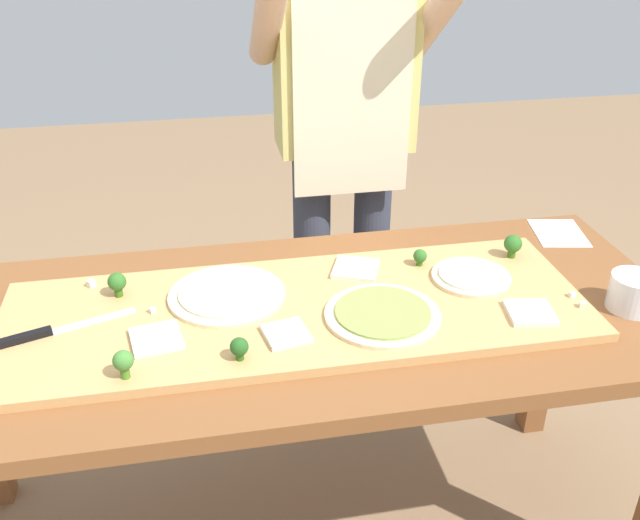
{
  "coord_description": "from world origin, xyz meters",
  "views": [
    {
      "loc": [
        -0.18,
        -1.31,
        1.61
      ],
      "look_at": [
        0.07,
        0.02,
        0.87
      ],
      "focal_mm": 38.94,
      "sensor_mm": 36.0,
      "label": 1
    }
  ],
  "objects_px": {
    "pizza_slice_center": "(286,334)",
    "cheese_crumble_d": "(583,305)",
    "prep_table": "(293,348)",
    "pizza_whole_pesto_green": "(383,314)",
    "flour_cup": "(633,294)",
    "chefs_knife": "(48,332)",
    "recipe_note": "(559,233)",
    "pizza_whole_white_garlic": "(471,276)",
    "broccoli_floret_back_right": "(239,347)",
    "pizza_slice_far_left": "(356,269)",
    "broccoli_floret_center_left": "(117,283)",
    "pizza_whole_cheese_artichoke": "(227,294)",
    "pizza_slice_near_left": "(156,339)",
    "cook_center": "(345,115)",
    "cheese_crumble_c": "(572,295)",
    "cheese_crumble_a": "(152,310)",
    "broccoli_floret_back_left": "(123,362)",
    "broccoli_floret_front_left": "(420,256)",
    "cheese_crumble_b": "(91,284)",
    "broccoli_floret_front_mid": "(513,244)",
    "pizza_slice_far_right": "(530,313)"
  },
  "relations": [
    {
      "from": "pizza_slice_center",
      "to": "cheese_crumble_d",
      "type": "bearing_deg",
      "value": -0.97
    },
    {
      "from": "prep_table",
      "to": "pizza_slice_center",
      "type": "xyz_separation_m",
      "value": [
        -0.03,
        -0.12,
        0.13
      ]
    },
    {
      "from": "pizza_whole_pesto_green",
      "to": "flour_cup",
      "type": "distance_m",
      "value": 0.58
    },
    {
      "from": "chefs_knife",
      "to": "cheese_crumble_d",
      "type": "distance_m",
      "value": 1.17
    },
    {
      "from": "cheese_crumble_d",
      "to": "recipe_note",
      "type": "bearing_deg",
      "value": 69.03
    },
    {
      "from": "pizza_whole_white_garlic",
      "to": "broccoli_floret_back_right",
      "type": "distance_m",
      "value": 0.61
    },
    {
      "from": "pizza_slice_far_left",
      "to": "broccoli_floret_center_left",
      "type": "relative_size",
      "value": 1.79
    },
    {
      "from": "pizza_whole_cheese_artichoke",
      "to": "flour_cup",
      "type": "xyz_separation_m",
      "value": [
        0.91,
        -0.18,
        0.01
      ]
    },
    {
      "from": "pizza_whole_cheese_artichoke",
      "to": "broccoli_floret_center_left",
      "type": "distance_m",
      "value": 0.25
    },
    {
      "from": "pizza_slice_near_left",
      "to": "flour_cup",
      "type": "height_order",
      "value": "flour_cup"
    },
    {
      "from": "pizza_whole_cheese_artichoke",
      "to": "cheese_crumble_d",
      "type": "bearing_deg",
      "value": -13.75
    },
    {
      "from": "recipe_note",
      "to": "cook_center",
      "type": "distance_m",
      "value": 0.7
    },
    {
      "from": "pizza_slice_center",
      "to": "cheese_crumble_c",
      "type": "xyz_separation_m",
      "value": [
        0.67,
        0.03,
        0.0
      ]
    },
    {
      "from": "pizza_whole_pesto_green",
      "to": "flour_cup",
      "type": "bearing_deg",
      "value": -3.7
    },
    {
      "from": "cheese_crumble_a",
      "to": "pizza_whole_pesto_green",
      "type": "bearing_deg",
      "value": -12.51
    },
    {
      "from": "pizza_slice_far_left",
      "to": "broccoli_floret_back_left",
      "type": "bearing_deg",
      "value": -148.7
    },
    {
      "from": "flour_cup",
      "to": "cook_center",
      "type": "xyz_separation_m",
      "value": [
        -0.5,
        0.78,
        0.21
      ]
    },
    {
      "from": "broccoli_floret_center_left",
      "to": "broccoli_floret_front_left",
      "type": "distance_m",
      "value": 0.73
    },
    {
      "from": "pizza_whole_white_garlic",
      "to": "cheese_crumble_d",
      "type": "relative_size",
      "value": 13.79
    },
    {
      "from": "cheese_crumble_b",
      "to": "cheese_crumble_c",
      "type": "distance_m",
      "value": 1.12
    },
    {
      "from": "broccoli_floret_front_left",
      "to": "flour_cup",
      "type": "relative_size",
      "value": 0.4
    },
    {
      "from": "broccoli_floret_front_mid",
      "to": "broccoli_floret_back_left",
      "type": "height_order",
      "value": "same"
    },
    {
      "from": "recipe_note",
      "to": "pizza_whole_white_garlic",
      "type": "bearing_deg",
      "value": -146.87
    },
    {
      "from": "flour_cup",
      "to": "pizza_slice_center",
      "type": "bearing_deg",
      "value": 179.71
    },
    {
      "from": "cheese_crumble_c",
      "to": "cheese_crumble_d",
      "type": "bearing_deg",
      "value": -88.87
    },
    {
      "from": "pizza_whole_white_garlic",
      "to": "broccoli_floret_back_left",
      "type": "distance_m",
      "value": 0.83
    },
    {
      "from": "pizza_whole_cheese_artichoke",
      "to": "cheese_crumble_d",
      "type": "distance_m",
      "value": 0.8
    },
    {
      "from": "pizza_slice_far_right",
      "to": "cheese_crumble_b",
      "type": "relative_size",
      "value": 6.1
    },
    {
      "from": "broccoli_floret_back_right",
      "to": "cheese_crumble_d",
      "type": "relative_size",
      "value": 3.58
    },
    {
      "from": "pizza_slice_far_right",
      "to": "broccoli_floret_front_left",
      "type": "relative_size",
      "value": 2.3
    },
    {
      "from": "prep_table",
      "to": "pizza_whole_cheese_artichoke",
      "type": "bearing_deg",
      "value": 156.76
    },
    {
      "from": "cook_center",
      "to": "cheese_crumble_d",
      "type": "bearing_deg",
      "value": -64.47
    },
    {
      "from": "cheese_crumble_b",
      "to": "cheese_crumble_d",
      "type": "relative_size",
      "value": 1.18
    },
    {
      "from": "pizza_slice_far_right",
      "to": "broccoli_floret_front_left",
      "type": "height_order",
      "value": "broccoli_floret_front_left"
    },
    {
      "from": "pizza_whole_pesto_green",
      "to": "broccoli_floret_back_left",
      "type": "xyz_separation_m",
      "value": [
        -0.54,
        -0.11,
        0.03
      ]
    },
    {
      "from": "prep_table",
      "to": "broccoli_floret_front_left",
      "type": "distance_m",
      "value": 0.39
    },
    {
      "from": "pizza_whole_cheese_artichoke",
      "to": "pizza_slice_far_left",
      "type": "bearing_deg",
      "value": 11.16
    },
    {
      "from": "broccoli_floret_front_mid",
      "to": "cheese_crumble_a",
      "type": "height_order",
      "value": "broccoli_floret_front_mid"
    },
    {
      "from": "chefs_knife",
      "to": "cheese_crumble_c",
      "type": "distance_m",
      "value": 1.16
    },
    {
      "from": "pizza_whole_pesto_green",
      "to": "cheese_crumble_c",
      "type": "relative_size",
      "value": 20.73
    },
    {
      "from": "cheese_crumble_a",
      "to": "broccoli_floret_back_left",
      "type": "bearing_deg",
      "value": -101.27
    },
    {
      "from": "chefs_knife",
      "to": "pizza_whole_pesto_green",
      "type": "height_order",
      "value": "same"
    },
    {
      "from": "prep_table",
      "to": "recipe_note",
      "type": "xyz_separation_m",
      "value": [
        0.79,
        0.26,
        0.1
      ]
    },
    {
      "from": "pizza_slice_far_left",
      "to": "recipe_note",
      "type": "height_order",
      "value": "pizza_slice_far_left"
    },
    {
      "from": "prep_table",
      "to": "cheese_crumble_b",
      "type": "height_order",
      "value": "cheese_crumble_b"
    },
    {
      "from": "pizza_slice_far_right",
      "to": "broccoli_floret_back_left",
      "type": "xyz_separation_m",
      "value": [
        -0.87,
        -0.06,
        0.03
      ]
    },
    {
      "from": "pizza_slice_far_left",
      "to": "prep_table",
      "type": "bearing_deg",
      "value": -144.94
    },
    {
      "from": "pizza_whole_cheese_artichoke",
      "to": "pizza_slice_far_left",
      "type": "relative_size",
      "value": 2.55
    },
    {
      "from": "pizza_slice_far_right",
      "to": "recipe_note",
      "type": "bearing_deg",
      "value": 55.12
    },
    {
      "from": "broccoli_floret_center_left",
      "to": "recipe_note",
      "type": "height_order",
      "value": "broccoli_floret_center_left"
    }
  ]
}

